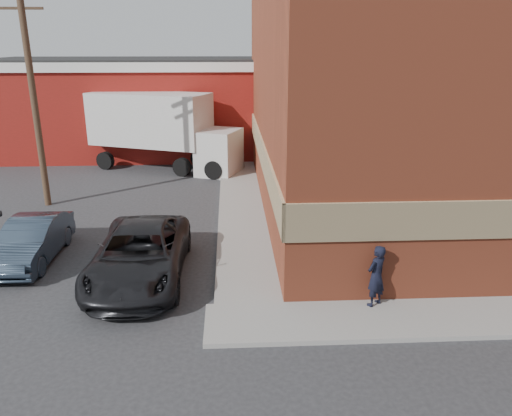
# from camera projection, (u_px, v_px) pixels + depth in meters

# --- Properties ---
(ground) EXTENTS (90.00, 90.00, 0.00)m
(ground) POSITION_uv_depth(u_px,v_px,m) (226.00, 308.00, 12.84)
(ground) COLOR #28282B
(ground) RESTS_ON ground
(brick_building) EXTENTS (14.25, 18.25, 9.36)m
(brick_building) POSITION_uv_depth(u_px,v_px,m) (433.00, 89.00, 20.31)
(brick_building) COLOR #9E4229
(brick_building) RESTS_ON ground
(sidewalk_west) EXTENTS (1.80, 18.00, 0.12)m
(sidewalk_west) POSITION_uv_depth(u_px,v_px,m) (241.00, 200.00, 21.38)
(sidewalk_west) COLOR gray
(sidewalk_west) RESTS_ON ground
(warehouse) EXTENTS (16.30, 8.30, 5.60)m
(warehouse) POSITION_uv_depth(u_px,v_px,m) (128.00, 105.00, 30.60)
(warehouse) COLOR maroon
(warehouse) RESTS_ON ground
(utility_pole) EXTENTS (2.00, 0.26, 9.00)m
(utility_pole) POSITION_uv_depth(u_px,v_px,m) (32.00, 89.00, 19.49)
(utility_pole) COLOR #4E3927
(utility_pole) RESTS_ON ground
(man) EXTENTS (0.71, 0.66, 1.62)m
(man) POSITION_uv_depth(u_px,v_px,m) (376.00, 276.00, 12.50)
(man) COLOR black
(man) RESTS_ON sidewalk_south
(sedan) EXTENTS (1.46, 4.06, 1.33)m
(sedan) POSITION_uv_depth(u_px,v_px,m) (32.00, 241.00, 15.42)
(sedan) COLOR #2E3C4D
(sedan) RESTS_ON ground
(suv_a) EXTENTS (2.56, 5.48, 1.52)m
(suv_a) POSITION_uv_depth(u_px,v_px,m) (140.00, 254.00, 14.18)
(suv_a) COLOR black
(suv_a) RESTS_ON ground
(box_truck) EXTENTS (8.42, 5.25, 4.00)m
(box_truck) POSITION_uv_depth(u_px,v_px,m) (164.00, 126.00, 26.14)
(box_truck) COLOR silver
(box_truck) RESTS_ON ground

